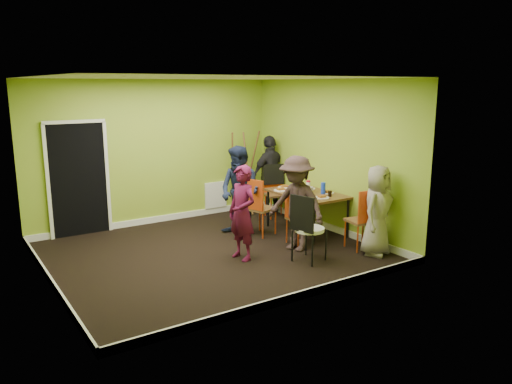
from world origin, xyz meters
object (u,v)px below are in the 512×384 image
(dining_table, at_px, (307,195))
(person_left_near, at_px, (297,204))
(chair_back_end, at_px, (274,180))
(chair_front_end, at_px, (364,216))
(chair_left_near, at_px, (297,214))
(person_standing, at_px, (242,213))
(person_back_end, at_px, (270,175))
(chair_bentwood, at_px, (307,225))
(chair_left_far, at_px, (258,204))
(thermos, at_px, (308,188))
(person_front_end, at_px, (377,210))
(blue_bottle, at_px, (323,188))
(easel, at_px, (244,172))
(person_left_far, at_px, (240,192))
(orange_bottle, at_px, (298,189))

(dining_table, xyz_separation_m, person_left_near, (-0.79, -0.71, 0.09))
(chair_back_end, height_order, chair_front_end, chair_back_end)
(chair_left_near, relative_size, person_standing, 0.64)
(person_back_end, bearing_deg, chair_bentwood, 58.51)
(chair_left_far, xyz_separation_m, thermos, (0.88, -0.33, 0.26))
(person_front_end, bearing_deg, chair_front_end, 74.33)
(chair_left_near, xyz_separation_m, blue_bottle, (0.79, 0.25, 0.32))
(chair_left_far, bearing_deg, dining_table, 54.92)
(chair_bentwood, distance_m, thermos, 1.62)
(easel, relative_size, person_left_near, 1.11)
(chair_bentwood, relative_size, person_left_near, 0.68)
(thermos, xyz_separation_m, person_left_near, (-0.79, -0.67, -0.06))
(chair_front_end, height_order, thermos, chair_front_end)
(person_back_end, distance_m, person_front_end, 3.12)
(chair_back_end, bearing_deg, person_standing, 60.08)
(dining_table, distance_m, person_front_end, 1.60)
(thermos, xyz_separation_m, person_left_far, (-1.16, 0.50, -0.03))
(blue_bottle, bearing_deg, dining_table, 125.94)
(easel, relative_size, person_back_end, 1.06)
(thermos, height_order, person_front_end, person_front_end)
(chair_left_near, bearing_deg, blue_bottle, 109.02)
(easel, bearing_deg, person_left_far, -124.07)
(person_left_far, bearing_deg, orange_bottle, 54.86)
(chair_left_near, distance_m, thermos, 0.82)
(chair_bentwood, bearing_deg, easel, 148.84)
(orange_bottle, distance_m, person_back_end, 1.36)
(chair_back_end, relative_size, person_back_end, 0.65)
(chair_back_end, xyz_separation_m, person_left_far, (-1.36, -0.88, 0.06))
(chair_front_end, height_order, easel, easel)
(chair_back_end, bearing_deg, person_left_near, 79.75)
(person_left_near, distance_m, person_back_end, 2.46)
(person_standing, distance_m, person_left_near, 0.99)
(person_standing, bearing_deg, chair_bentwood, 39.11)
(blue_bottle, xyz_separation_m, person_front_end, (-0.02, -1.35, -0.13))
(person_standing, distance_m, person_front_end, 2.17)
(person_left_far, bearing_deg, dining_table, 46.92)
(person_left_far, bearing_deg, easel, 124.44)
(chair_back_end, bearing_deg, chair_bentwood, 80.41)
(chair_left_far, bearing_deg, person_left_near, -11.79)
(thermos, relative_size, person_back_end, 0.12)
(blue_bottle, bearing_deg, orange_bottle, 118.15)
(blue_bottle, bearing_deg, chair_left_near, -162.56)
(person_front_end, bearing_deg, dining_table, 75.80)
(chair_left_far, xyz_separation_m, person_standing, (-0.89, -0.89, 0.15))
(chair_left_far, xyz_separation_m, chair_left_near, (0.28, -0.78, -0.06))
(chair_left_near, bearing_deg, dining_table, 130.62)
(chair_left_far, bearing_deg, orange_bottle, 66.34)
(chair_left_near, xyz_separation_m, thermos, (0.60, 0.45, 0.31))
(chair_left_far, relative_size, person_front_end, 0.72)
(thermos, xyz_separation_m, person_standing, (-1.77, -0.56, -0.11))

